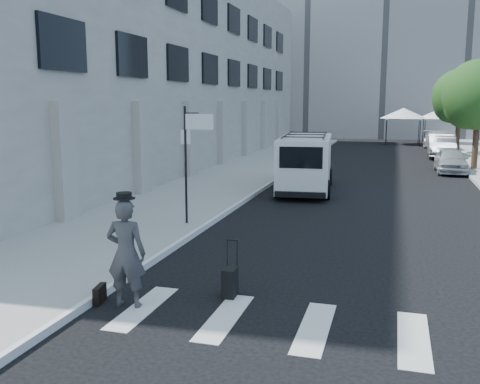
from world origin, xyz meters
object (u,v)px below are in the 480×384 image
Objects in this scene: suitcase at (230,282)px; parked_car_c at (440,141)px; briefcase at (100,294)px; businessman at (126,253)px; parked_car_b at (442,146)px; parked_car_a at (451,161)px; cargo_van at (306,163)px.

parked_car_c reaches higher than suitcase.
parked_car_c is at bearing 66.19° from briefcase.
businessman is 0.40× the size of parked_car_c.
parked_car_c is (6.42, 35.16, 0.44)m from suitcase.
briefcase is 0.09× the size of parked_car_b.
suitcase is 0.29× the size of parked_car_a.
briefcase is 0.07× the size of cargo_van.
parked_car_c is at bearing 87.79° from parked_car_b.
suitcase is 21.60m from parked_car_a.
parked_car_a is at bearing 71.90° from suitcase.
briefcase is 0.09× the size of parked_car_c.
suitcase is 35.74m from parked_car_c.
parked_car_a is at bearing -99.17° from parked_car_c.
cargo_van is at bearing 90.61° from suitcase.
parked_car_a is at bearing 44.14° from cargo_van.
businessman is 37.06m from parked_car_c.
cargo_van is (-0.64, 13.04, 0.91)m from suitcase.
briefcase is 31.13m from parked_car_b.
briefcase is at bearing -158.54° from suitcase.
parked_car_c is (8.70, 36.16, 0.57)m from briefcase.
parked_car_b is (7.74, 29.99, -0.23)m from businessman.
suitcase is 29.61m from parked_car_b.
businessman is at bearing -99.86° from cargo_van.
parked_car_c is (0.51, 14.38, 0.07)m from parked_car_a.
parked_car_a is 0.77× the size of parked_car_c.
cargo_van is 10.15m from parked_car_a.
parked_car_b reaches higher than suitcase.
briefcase is 0.39× the size of suitcase.
businessman is at bearing -151.60° from suitcase.
briefcase is 23.27m from parked_car_a.
briefcase is 37.19m from parked_car_c.
suitcase reaches higher than briefcase.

